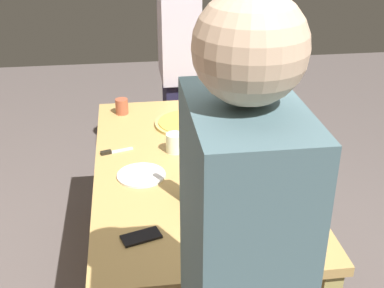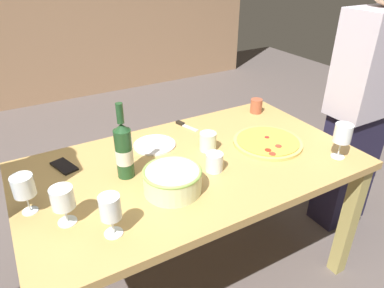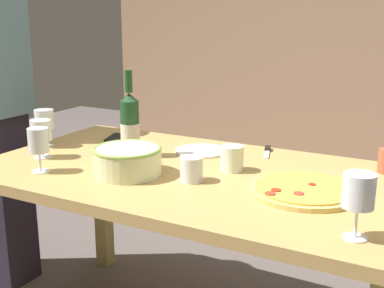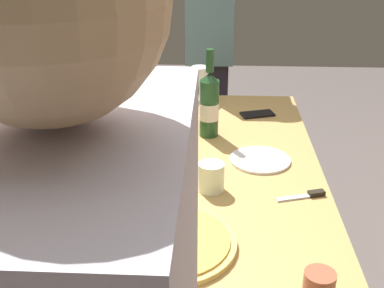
# 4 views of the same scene
# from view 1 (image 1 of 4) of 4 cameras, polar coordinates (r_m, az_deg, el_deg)

# --- Properties ---
(ground_plane) EXTENTS (8.00, 8.00, 0.00)m
(ground_plane) POSITION_cam_1_polar(r_m,az_deg,el_deg) (2.82, -0.00, -15.65)
(ground_plane) COLOR #5C514E
(dining_table) EXTENTS (1.60, 0.90, 0.75)m
(dining_table) POSITION_cam_1_polar(r_m,az_deg,el_deg) (2.43, -0.00, -4.10)
(dining_table) COLOR tan
(dining_table) RESTS_ON ground
(pizza) EXTENTS (0.36, 0.36, 0.03)m
(pizza) POSITION_cam_1_polar(r_m,az_deg,el_deg) (2.77, -0.44, 2.36)
(pizza) COLOR #D8BB61
(pizza) RESTS_ON dining_table
(serving_bowl) EXTENTS (0.25, 0.25, 0.10)m
(serving_bowl) POSITION_cam_1_polar(r_m,az_deg,el_deg) (2.22, 4.52, -2.88)
(serving_bowl) COLOR beige
(serving_bowl) RESTS_ON dining_table
(wine_bottle) EXTENTS (0.08, 0.08, 0.35)m
(wine_bottle) POSITION_cam_1_polar(r_m,az_deg,el_deg) (2.04, -0.26, -3.18)
(wine_bottle) COLOR #1F4623
(wine_bottle) RESTS_ON dining_table
(wine_glass_near_pizza) EXTENTS (0.08, 0.08, 0.18)m
(wine_glass_near_pizza) POSITION_cam_1_polar(r_m,az_deg,el_deg) (2.96, 4.29, 6.28)
(wine_glass_near_pizza) COLOR white
(wine_glass_near_pizza) RESTS_ON dining_table
(wine_glass_by_bottle) EXTENTS (0.08, 0.08, 0.15)m
(wine_glass_by_bottle) POSITION_cam_1_polar(r_m,az_deg,el_deg) (1.84, 6.75, -8.01)
(wine_glass_by_bottle) COLOR white
(wine_glass_by_bottle) RESTS_ON dining_table
(wine_glass_far_left) EXTENTS (0.08, 0.08, 0.16)m
(wine_glass_far_left) POSITION_cam_1_polar(r_m,az_deg,el_deg) (1.72, 3.15, -10.35)
(wine_glass_far_left) COLOR white
(wine_glass_far_left) RESTS_ON dining_table
(wine_glass_far_right) EXTENTS (0.08, 0.08, 0.16)m
(wine_glass_far_right) POSITION_cam_1_polar(r_m,az_deg,el_deg) (1.98, 9.93, -5.47)
(wine_glass_far_right) COLOR white
(wine_glass_far_right) RESTS_ON dining_table
(cup_amber) EXTENTS (0.08, 0.08, 0.09)m
(cup_amber) POSITION_cam_1_polar(r_m,az_deg,el_deg) (2.43, 2.34, -0.48)
(cup_amber) COLOR white
(cup_amber) RESTS_ON dining_table
(cup_ceramic) EXTENTS (0.08, 0.08, 0.09)m
(cup_ceramic) POSITION_cam_1_polar(r_m,az_deg,el_deg) (2.47, -1.96, 0.13)
(cup_ceramic) COLOR white
(cup_ceramic) RESTS_ON dining_table
(cup_spare) EXTENTS (0.07, 0.07, 0.09)m
(cup_spare) POSITION_cam_1_polar(r_m,az_deg,el_deg) (2.93, -7.85, 4.18)
(cup_spare) COLOR #AA5439
(cup_spare) RESTS_ON dining_table
(side_plate) EXTENTS (0.22, 0.22, 0.01)m
(side_plate) POSITION_cam_1_polar(r_m,az_deg,el_deg) (2.29, -5.69, -3.47)
(side_plate) COLOR white
(side_plate) RESTS_ON dining_table
(cell_phone) EXTENTS (0.11, 0.16, 0.01)m
(cell_phone) POSITION_cam_1_polar(r_m,az_deg,el_deg) (1.91, -5.71, -10.27)
(cell_phone) COLOR black
(cell_phone) RESTS_ON dining_table
(pizza_knife) EXTENTS (0.07, 0.16, 0.02)m
(pizza_knife) POSITION_cam_1_polar(r_m,az_deg,el_deg) (2.51, -8.89, -0.85)
(pizza_knife) COLOR silver
(pizza_knife) RESTS_ON dining_table
(person_host) EXTENTS (0.40, 0.24, 1.60)m
(person_host) POSITION_cam_1_polar(r_m,az_deg,el_deg) (3.39, -1.46, 7.89)
(person_host) COLOR #221F39
(person_host) RESTS_ON ground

